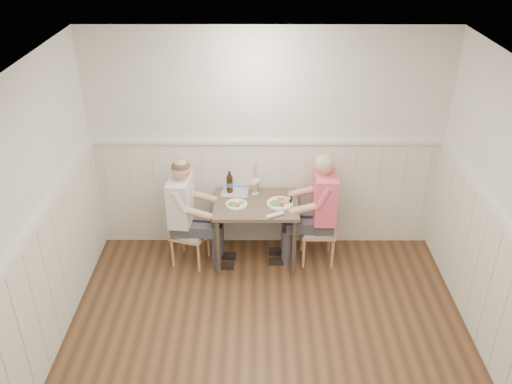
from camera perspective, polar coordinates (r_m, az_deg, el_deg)
ground_plane at (r=5.04m, az=1.37°, el=-19.33°), size 4.50×4.50×0.00m
room_shell at (r=4.04m, az=1.62°, el=-4.80°), size 4.04×4.54×2.60m
wainscot at (r=5.08m, az=1.32°, el=-8.30°), size 4.00×4.49×1.34m
dining_table at (r=6.05m, az=0.01°, el=-1.99°), size 0.93×0.70×0.75m
chair_right at (r=6.21m, az=6.99°, el=-3.69°), size 0.38×0.38×0.81m
chair_left at (r=6.19m, az=-7.41°, el=-3.94°), size 0.46×0.46×0.78m
man_in_pink at (r=6.12m, az=6.71°, el=-2.65°), size 0.63×0.44×1.37m
diner_cream at (r=6.12m, az=-7.41°, el=-2.98°), size 0.63×0.44×1.32m
plate_man at (r=5.97m, az=2.46°, el=-1.11°), size 0.30×0.30×0.07m
plate_diner at (r=5.96m, az=-2.19°, el=-1.24°), size 0.24×0.24×0.06m
beer_glass_a at (r=6.14m, az=0.02°, el=0.83°), size 0.07×0.07×0.18m
beer_glass_b at (r=6.13m, az=-0.21°, el=0.66°), size 0.06×0.06×0.16m
beer_bottle at (r=6.17m, az=-2.79°, el=0.94°), size 0.08×0.08×0.27m
rolled_napkin at (r=5.74m, az=1.97°, el=-2.44°), size 0.20×0.14×0.04m
grass_vase at (r=6.19m, az=-0.27°, el=1.63°), size 0.04×0.04×0.38m
gingham_mat at (r=6.22m, az=-2.22°, el=-0.01°), size 0.32×0.27×0.01m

